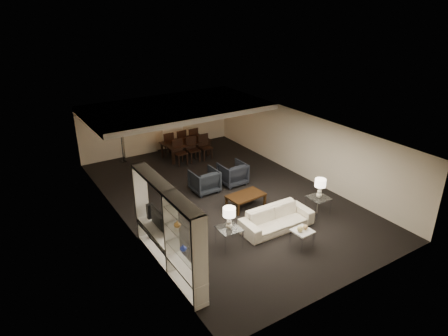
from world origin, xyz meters
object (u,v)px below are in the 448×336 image
armchair_left (204,181)px  armchair_right (233,173)px  vase_blue (183,248)px  floor_lamp (122,142)px  pendant_light (184,118)px  marble_table (302,238)px  dining_table (186,149)px  chair_fm (179,141)px  sofa (277,219)px  chair_fl (167,143)px  vase_amber (177,224)px  chair_nr (206,147)px  coffee_table (246,201)px  chair_fr (191,139)px  table_lamp_left (229,218)px  side_table_right (318,205)px  television (156,220)px  floor_speaker (150,223)px  chair_nm (193,150)px  chair_nl (180,153)px  side_table_left (229,237)px  table_lamp_right (320,188)px

armchair_left → armchair_right: 1.20m
vase_blue → floor_lamp: floor_lamp is taller
pendant_light → marble_table: 7.36m
dining_table → chair_fm: (0.00, 0.65, 0.17)m
sofa → chair_fl: size_ratio=2.13×
vase_amber → chair_nr: bearing=55.5°
coffee_table → chair_fr: (1.01, 5.68, 0.31)m
table_lamp_left → vase_amber: bearing=-160.8°
chair_nr → chair_fm: same height
side_table_right → television: (-5.22, 0.75, 0.74)m
armchair_left → chair_fl: (0.41, 3.98, 0.11)m
sofa → chair_fm: chair_fm is taller
side_table_right → table_lamp_left: (-3.40, 0.00, 0.61)m
pendant_light → chair_fm: bearing=74.1°
table_lamp_left → chair_fl: (1.51, 7.28, -0.37)m
floor_speaker → dining_table: (3.85, 5.24, -0.24)m
chair_nm → television: bearing=-125.0°
dining_table → chair_nl: bearing=-136.6°
floor_lamp → television: bearing=-101.8°
side_table_left → marble_table: bearing=-32.9°
floor_lamp → vase_amber: bearing=-100.0°
armchair_left → floor_lamp: floor_lamp is taller
dining_table → sofa: bearing=-97.4°
armchair_left → side_table_right: size_ratio=1.49×
table_lamp_left → table_lamp_right: 3.40m
television → chair_nr: size_ratio=0.92×
side_table_left → table_lamp_right: table_lamp_right is taller
side_table_right → chair_nm: (-1.29, 5.98, 0.24)m
floor_speaker → chair_fl: floor_speaker is taller
television → chair_nm: size_ratio=0.92×
pendant_light → television: (-3.58, -5.32, -0.89)m
table_lamp_right → marble_table: 2.12m
pendant_light → coffee_table: pendant_light is taller
chair_fr → armchair_left: bearing=66.9°
sofa → vase_blue: bearing=-164.8°
marble_table → armchair_left: bearing=97.8°
armchair_right → table_lamp_left: (-2.30, -3.30, 0.48)m
sofa → chair_fr: bearing=83.2°
chair_fl → armchair_left: bearing=82.5°
armchair_right → television: television is taller
armchair_right → side_table_right: (1.10, -3.30, -0.13)m
chair_nm → vase_blue: bearing=-118.0°
pendant_light → coffee_table: size_ratio=0.42×
television → chair_fl: television is taller
chair_nm → chair_nr: size_ratio=1.00×
chair_nl → floor_lamp: (-1.90, 1.60, 0.36)m
coffee_table → vase_blue: (-3.55, -2.50, 0.92)m
armchair_right → chair_fl: (-0.79, 3.98, 0.11)m
table_lamp_left → chair_nl: table_lamp_left is taller
vase_blue → chair_fm: vase_blue is taller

